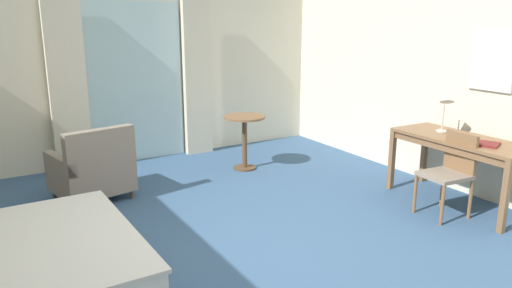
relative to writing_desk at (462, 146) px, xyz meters
The scene contains 13 objects.
ground 2.83m from the writing_desk, behind, with size 6.88×7.70×0.10m, color #38567A.
wall_back 4.61m from the writing_desk, 126.82° to the left, with size 6.48×0.12×2.59m, color beige.
wall_right 0.76m from the writing_desk, ahead, with size 0.12×7.30×2.59m, color beige.
balcony_glass_door 4.42m from the writing_desk, 125.57° to the left, with size 1.42×0.02×2.28m, color silver.
curtain_panel_left 4.95m from the writing_desk, 135.09° to the left, with size 0.48×0.10×2.39m, color beige.
curtain_panel_right 3.87m from the writing_desk, 115.07° to the left, with size 0.42×0.10×2.39m, color beige.
writing_desk is the anchor object (origin of this frame).
desk_chair 0.43m from the writing_desk, 157.00° to the right, with size 0.47×0.45×0.89m.
desk_lamp 0.50m from the writing_desk, 97.66° to the left, with size 0.25×0.25×0.50m.
closed_book 0.34m from the writing_desk, 101.27° to the right, with size 0.24×0.26×0.02m, color maroon.
armchair_by_window 4.17m from the writing_desk, 147.53° to the left, with size 0.92×0.88×0.88m.
round_cafe_table 2.77m from the writing_desk, 121.00° to the left, with size 0.57×0.57×0.75m.
wall_mirror 0.96m from the writing_desk, ahead, with size 0.02×0.52×0.61m.
Camera 1 is at (-1.88, -3.40, 2.06)m, focal length 34.26 mm.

